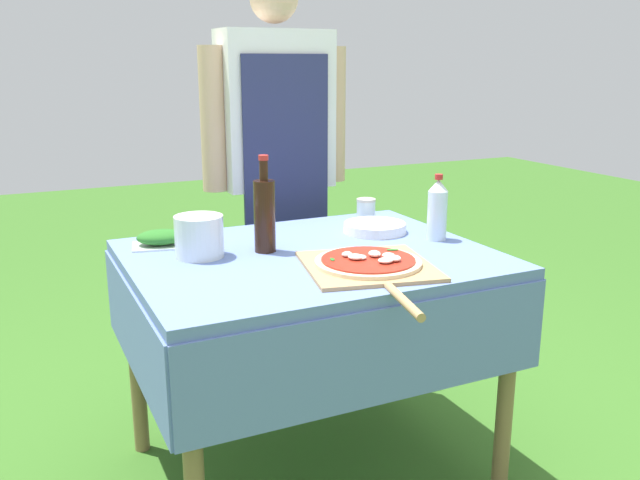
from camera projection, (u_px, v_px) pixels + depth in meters
ground_plane at (311, 470)px, 2.39m from camera, size 12.00×12.00×0.00m
prep_table at (310, 285)px, 2.21m from camera, size 1.15×0.92×0.80m
person_cook at (277, 150)px, 2.88m from camera, size 0.65×0.22×1.74m
pizza_on_peel at (370, 265)px, 2.01m from camera, size 0.44×0.65×0.05m
oil_bottle at (265, 214)px, 2.17m from camera, size 0.07×0.07×0.31m
water_bottle at (437, 209)px, 2.32m from camera, size 0.07×0.07×0.23m
herb_container at (161, 238)px, 2.26m from camera, size 0.21×0.16×0.06m
mixing_tub at (199, 236)px, 2.13m from camera, size 0.15×0.15×0.13m
plate_stack at (375, 228)px, 2.44m from camera, size 0.23×0.23×0.03m
sauce_jar at (366, 210)px, 2.65m from camera, size 0.07×0.07×0.08m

